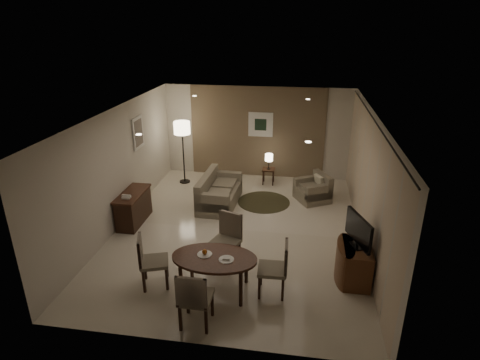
% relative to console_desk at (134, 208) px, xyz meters
% --- Properties ---
extents(room_shell, '(5.50, 7.00, 2.70)m').
position_rel_console_desk_xyz_m(room_shell, '(2.49, 0.40, 0.98)').
color(room_shell, beige).
rests_on(room_shell, ground).
extents(taupe_accent, '(3.96, 0.03, 2.70)m').
position_rel_console_desk_xyz_m(taupe_accent, '(2.49, 3.48, 0.98)').
color(taupe_accent, brown).
rests_on(taupe_accent, wall_back).
extents(curtain_wall, '(0.08, 6.70, 2.58)m').
position_rel_console_desk_xyz_m(curtain_wall, '(5.17, 0.00, 0.95)').
color(curtain_wall, beige).
rests_on(curtain_wall, wall_right).
extents(curtain_rod, '(0.03, 6.80, 0.03)m').
position_rel_console_desk_xyz_m(curtain_rod, '(5.17, 0.00, 2.27)').
color(curtain_rod, black).
rests_on(curtain_rod, wall_right).
extents(art_back_frame, '(0.72, 0.03, 0.72)m').
position_rel_console_desk_xyz_m(art_back_frame, '(2.59, 3.46, 1.23)').
color(art_back_frame, silver).
rests_on(art_back_frame, wall_back).
extents(art_back_canvas, '(0.34, 0.01, 0.34)m').
position_rel_console_desk_xyz_m(art_back_canvas, '(2.59, 3.44, 1.23)').
color(art_back_canvas, black).
rests_on(art_back_canvas, wall_back).
extents(art_left_frame, '(0.03, 0.60, 0.80)m').
position_rel_console_desk_xyz_m(art_left_frame, '(-0.23, 1.20, 1.48)').
color(art_left_frame, silver).
rests_on(art_left_frame, wall_left).
extents(art_left_canvas, '(0.01, 0.46, 0.64)m').
position_rel_console_desk_xyz_m(art_left_canvas, '(-0.21, 1.20, 1.48)').
color(art_left_canvas, gray).
rests_on(art_left_canvas, wall_left).
extents(downlight_nl, '(0.10, 0.10, 0.01)m').
position_rel_console_desk_xyz_m(downlight_nl, '(1.09, -1.80, 2.31)').
color(downlight_nl, white).
rests_on(downlight_nl, ceiling).
extents(downlight_nr, '(0.10, 0.10, 0.01)m').
position_rel_console_desk_xyz_m(downlight_nr, '(3.89, -1.80, 2.31)').
color(downlight_nr, white).
rests_on(downlight_nr, ceiling).
extents(downlight_fl, '(0.10, 0.10, 0.01)m').
position_rel_console_desk_xyz_m(downlight_fl, '(1.09, 1.80, 2.31)').
color(downlight_fl, white).
rests_on(downlight_fl, ceiling).
extents(downlight_fr, '(0.10, 0.10, 0.01)m').
position_rel_console_desk_xyz_m(downlight_fr, '(3.89, 1.80, 2.31)').
color(downlight_fr, white).
rests_on(downlight_fr, ceiling).
extents(console_desk, '(0.48, 1.20, 0.75)m').
position_rel_console_desk_xyz_m(console_desk, '(0.00, 0.00, 0.00)').
color(console_desk, '#4A2617').
rests_on(console_desk, floor).
extents(telephone, '(0.20, 0.14, 0.09)m').
position_rel_console_desk_xyz_m(telephone, '(0.00, -0.30, 0.43)').
color(telephone, white).
rests_on(telephone, console_desk).
extents(tv_cabinet, '(0.48, 0.90, 0.70)m').
position_rel_console_desk_xyz_m(tv_cabinet, '(4.89, -1.50, -0.03)').
color(tv_cabinet, '#5D2F1B').
rests_on(tv_cabinet, floor).
extents(flat_tv, '(0.36, 0.85, 0.60)m').
position_rel_console_desk_xyz_m(flat_tv, '(4.87, -1.50, 0.65)').
color(flat_tv, black).
rests_on(flat_tv, tv_cabinet).
extents(dining_table, '(1.48, 0.93, 0.69)m').
position_rel_console_desk_xyz_m(dining_table, '(2.42, -2.23, -0.03)').
color(dining_table, '#4A2617').
rests_on(dining_table, floor).
extents(chair_near, '(0.50, 0.50, 1.02)m').
position_rel_console_desk_xyz_m(chair_near, '(2.31, -3.07, 0.13)').
color(chair_near, gray).
rests_on(chair_near, floor).
extents(chair_far, '(0.65, 0.65, 1.06)m').
position_rel_console_desk_xyz_m(chair_far, '(2.45, -1.45, 0.15)').
color(chair_far, gray).
rests_on(chair_far, floor).
extents(chair_left, '(0.61, 0.61, 0.99)m').
position_rel_console_desk_xyz_m(chair_left, '(1.33, -2.22, 0.12)').
color(chair_left, gray).
rests_on(chair_left, floor).
extents(chair_right, '(0.50, 0.50, 0.99)m').
position_rel_console_desk_xyz_m(chair_right, '(3.41, -2.13, 0.12)').
color(chair_right, gray).
rests_on(chair_right, floor).
extents(plate_a, '(0.26, 0.26, 0.02)m').
position_rel_console_desk_xyz_m(plate_a, '(2.24, -2.18, 0.33)').
color(plate_a, white).
rests_on(plate_a, dining_table).
extents(plate_b, '(0.26, 0.26, 0.02)m').
position_rel_console_desk_xyz_m(plate_b, '(2.64, -2.28, 0.33)').
color(plate_b, white).
rests_on(plate_b, dining_table).
extents(fruit_apple, '(0.09, 0.09, 0.09)m').
position_rel_console_desk_xyz_m(fruit_apple, '(2.24, -2.18, 0.38)').
color(fruit_apple, '#BA5815').
rests_on(fruit_apple, plate_a).
extents(napkin, '(0.12, 0.08, 0.03)m').
position_rel_console_desk_xyz_m(napkin, '(2.64, -2.28, 0.35)').
color(napkin, white).
rests_on(napkin, plate_b).
extents(round_rug, '(1.36, 1.36, 0.01)m').
position_rel_console_desk_xyz_m(round_rug, '(2.91, 1.57, -0.37)').
color(round_rug, '#403B23').
rests_on(round_rug, floor).
extents(sofa, '(1.73, 0.92, 0.80)m').
position_rel_console_desk_xyz_m(sofa, '(1.80, 1.26, 0.02)').
color(sofa, gray).
rests_on(sofa, floor).
extents(armchair, '(1.04, 1.06, 0.71)m').
position_rel_console_desk_xyz_m(armchair, '(4.16, 1.89, -0.02)').
color(armchair, gray).
rests_on(armchair, floor).
extents(side_table, '(0.35, 0.35, 0.45)m').
position_rel_console_desk_xyz_m(side_table, '(2.91, 2.87, -0.15)').
color(side_table, black).
rests_on(side_table, floor).
extents(table_lamp, '(0.22, 0.22, 0.50)m').
position_rel_console_desk_xyz_m(table_lamp, '(2.91, 2.87, 0.33)').
color(table_lamp, '#FFEAC1').
rests_on(table_lamp, side_table).
extents(floor_lamp, '(0.46, 0.46, 1.81)m').
position_rel_console_desk_xyz_m(floor_lamp, '(0.47, 2.60, 0.53)').
color(floor_lamp, '#FFE5B7').
rests_on(floor_lamp, floor).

